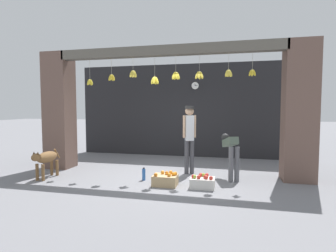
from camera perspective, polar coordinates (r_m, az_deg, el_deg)
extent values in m
plane|color=slate|center=(6.60, -0.82, -10.84)|extent=(60.00, 60.00, 0.00)
cube|color=#232326|center=(9.18, 3.38, 3.39)|extent=(7.52, 0.12, 3.20)
cube|color=brown|center=(7.98, -22.56, 3.03)|extent=(0.70, 0.60, 3.20)
cube|color=brown|center=(6.70, 26.69, 2.81)|extent=(0.70, 0.60, 3.20)
cube|color=#5B564C|center=(6.65, -0.59, 16.06)|extent=(5.62, 0.24, 0.24)
cylinder|color=#B2AD99|center=(7.38, -16.68, 11.70)|extent=(0.01, 0.01, 0.52)
ellipsoid|color=yellow|center=(7.32, -16.33, 9.13)|extent=(0.11, 0.06, 0.18)
ellipsoid|color=yellow|center=(7.38, -16.46, 9.08)|extent=(0.06, 0.11, 0.18)
ellipsoid|color=yellow|center=(7.37, -16.92, 9.08)|extent=(0.11, 0.06, 0.18)
ellipsoid|color=yellow|center=(7.31, -16.80, 9.13)|extent=(0.06, 0.11, 0.18)
cylinder|color=#B2AD99|center=(7.11, -12.20, 12.54)|extent=(0.01, 0.01, 0.41)
ellipsoid|color=yellow|center=(7.05, -11.83, 10.28)|extent=(0.12, 0.06, 0.18)
ellipsoid|color=yellow|center=(7.11, -12.01, 10.22)|extent=(0.06, 0.12, 0.18)
ellipsoid|color=yellow|center=(7.09, -12.51, 10.24)|extent=(0.12, 0.06, 0.18)
ellipsoid|color=yellow|center=(7.03, -12.33, 10.29)|extent=(0.06, 0.12, 0.18)
cylinder|color=#B2AD99|center=(6.89, -7.63, 13.22)|extent=(0.01, 0.01, 0.32)
ellipsoid|color=yellow|center=(6.83, -7.23, 11.20)|extent=(0.13, 0.07, 0.19)
ellipsoid|color=yellow|center=(6.88, -7.30, 11.15)|extent=(0.10, 0.12, 0.20)
ellipsoid|color=yellow|center=(6.90, -7.68, 11.13)|extent=(0.10, 0.12, 0.20)
ellipsoid|color=yellow|center=(6.87, -8.00, 11.15)|extent=(0.13, 0.07, 0.19)
ellipsoid|color=yellow|center=(6.82, -7.93, 11.21)|extent=(0.10, 0.12, 0.20)
ellipsoid|color=yellow|center=(6.80, -7.55, 11.23)|extent=(0.10, 0.12, 0.20)
cylinder|color=#B2AD99|center=(6.68, -2.90, 12.78)|extent=(0.01, 0.01, 0.50)
ellipsoid|color=yellow|center=(6.63, -2.46, 9.87)|extent=(0.14, 0.07, 0.21)
ellipsoid|color=yellow|center=(6.69, -2.77, 9.81)|extent=(0.07, 0.14, 0.21)
ellipsoid|color=yellow|center=(6.65, -3.33, 9.84)|extent=(0.14, 0.07, 0.21)
ellipsoid|color=yellow|center=(6.59, -3.02, 9.90)|extent=(0.07, 0.14, 0.21)
cylinder|color=#B2AD99|center=(6.53, 1.71, 13.42)|extent=(0.01, 0.01, 0.40)
ellipsoid|color=yellow|center=(6.48, 2.14, 10.90)|extent=(0.13, 0.07, 0.20)
ellipsoid|color=yellow|center=(6.53, 2.00, 10.85)|extent=(0.11, 0.12, 0.21)
ellipsoid|color=yellow|center=(6.54, 1.56, 10.84)|extent=(0.11, 0.12, 0.21)
ellipsoid|color=yellow|center=(6.50, 1.26, 10.88)|extent=(0.13, 0.07, 0.20)
ellipsoid|color=yellow|center=(6.45, 1.40, 10.93)|extent=(0.11, 0.12, 0.21)
ellipsoid|color=yellow|center=(6.44, 1.85, 10.94)|extent=(0.11, 0.12, 0.21)
cylinder|color=#B2AD99|center=(6.50, 6.84, 13.45)|extent=(0.01, 0.01, 0.40)
ellipsoid|color=gold|center=(6.45, 7.27, 10.91)|extent=(0.13, 0.07, 0.20)
ellipsoid|color=gold|center=(6.51, 6.87, 10.85)|extent=(0.07, 0.13, 0.20)
ellipsoid|color=gold|center=(6.46, 6.37, 10.91)|extent=(0.13, 0.07, 0.20)
ellipsoid|color=gold|center=(6.41, 6.77, 10.96)|extent=(0.07, 0.13, 0.20)
cylinder|color=#B2AD99|center=(6.39, 13.08, 13.58)|extent=(0.01, 0.01, 0.40)
ellipsoid|color=yellow|center=(6.35, 13.44, 11.11)|extent=(0.12, 0.06, 0.18)
ellipsoid|color=yellow|center=(6.38, 13.29, 11.07)|extent=(0.10, 0.11, 0.19)
ellipsoid|color=yellow|center=(6.39, 12.95, 11.07)|extent=(0.08, 0.12, 0.18)
ellipsoid|color=yellow|center=(6.37, 12.67, 11.10)|extent=(0.11, 0.09, 0.19)
ellipsoid|color=yellow|center=(6.33, 12.67, 11.14)|extent=(0.11, 0.09, 0.19)
ellipsoid|color=yellow|center=(6.30, 12.95, 11.17)|extent=(0.08, 0.12, 0.18)
ellipsoid|color=yellow|center=(6.31, 13.29, 11.15)|extent=(0.10, 0.11, 0.19)
cylinder|color=#B2AD99|center=(6.48, 17.93, 13.34)|extent=(0.01, 0.01, 0.40)
ellipsoid|color=yellow|center=(6.44, 18.25, 10.94)|extent=(0.11, 0.06, 0.16)
ellipsoid|color=yellow|center=(6.48, 17.85, 10.91)|extent=(0.06, 0.11, 0.16)
ellipsoid|color=yellow|center=(6.44, 17.51, 10.97)|extent=(0.11, 0.06, 0.16)
ellipsoid|color=yellow|center=(6.40, 17.91, 11.00)|extent=(0.06, 0.11, 0.16)
ellipsoid|color=brown|center=(6.96, -24.83, -6.15)|extent=(0.28, 0.66, 0.26)
cylinder|color=brown|center=(6.78, -25.56, -9.13)|extent=(0.07, 0.07, 0.39)
cylinder|color=brown|center=(6.88, -26.59, -8.98)|extent=(0.07, 0.07, 0.39)
cylinder|color=brown|center=(7.17, -22.99, -8.37)|extent=(0.07, 0.07, 0.39)
cylinder|color=brown|center=(7.26, -24.00, -8.24)|extent=(0.07, 0.07, 0.39)
ellipsoid|color=brown|center=(6.68, -26.80, -6.11)|extent=(0.17, 0.25, 0.18)
cone|color=brown|center=(6.63, -26.47, -5.34)|extent=(0.06, 0.06, 0.07)
cone|color=brown|center=(6.70, -27.17, -5.27)|extent=(0.06, 0.06, 0.07)
cylinder|color=brown|center=(7.24, -23.03, -5.52)|extent=(0.05, 0.21, 0.27)
cylinder|color=#424247|center=(6.79, 5.23, -6.74)|extent=(0.11, 0.11, 0.86)
cylinder|color=#424247|center=(6.76, 4.07, -6.79)|extent=(0.11, 0.11, 0.86)
cube|color=silver|center=(6.68, 4.69, -0.44)|extent=(0.25, 0.23, 0.64)
cylinder|color=tan|center=(6.71, 5.85, -0.09)|extent=(0.06, 0.06, 0.56)
cylinder|color=tan|center=(6.64, 3.52, -0.12)|extent=(0.06, 0.06, 0.56)
sphere|color=tan|center=(6.66, 4.71, 3.27)|extent=(0.22, 0.22, 0.22)
cylinder|color=#2D2D2D|center=(6.66, 4.71, 4.07)|extent=(0.23, 0.23, 0.08)
cube|color=#2D2D2D|center=(6.55, 4.96, 3.79)|extent=(0.22, 0.18, 0.01)
cylinder|color=#56565B|center=(6.18, 13.53, -8.13)|extent=(0.11, 0.11, 0.80)
cylinder|color=#56565B|center=(6.23, 14.76, -8.06)|extent=(0.11, 0.11, 0.80)
cube|color=#4C5B4C|center=(6.38, 13.38, -3.42)|extent=(0.40, 0.63, 0.31)
sphere|color=black|center=(6.73, 12.35, -2.41)|extent=(0.19, 0.19, 0.19)
cube|color=tan|center=(5.81, -0.62, -11.73)|extent=(0.52, 0.39, 0.23)
sphere|color=orange|center=(5.73, 1.20, -10.41)|extent=(0.08, 0.08, 0.08)
sphere|color=orange|center=(5.78, 1.61, -10.30)|extent=(0.08, 0.08, 0.08)
sphere|color=orange|center=(5.88, -1.19, -10.05)|extent=(0.08, 0.08, 0.08)
sphere|color=orange|center=(5.83, -0.28, -10.17)|extent=(0.08, 0.08, 0.08)
sphere|color=orange|center=(5.66, 0.23, -10.59)|extent=(0.08, 0.08, 0.08)
sphere|color=orange|center=(5.89, 0.62, -10.03)|extent=(0.08, 0.08, 0.08)
sphere|color=orange|center=(5.69, -2.70, -10.54)|extent=(0.08, 0.08, 0.08)
cube|color=silver|center=(5.70, 7.52, -12.16)|extent=(0.51, 0.38, 0.21)
sphere|color=red|center=(5.77, 7.15, -10.49)|extent=(0.08, 0.08, 0.08)
sphere|color=#99B238|center=(5.76, 7.74, -10.51)|extent=(0.08, 0.08, 0.08)
sphere|color=red|center=(5.57, 8.31, -11.02)|extent=(0.08, 0.08, 0.08)
sphere|color=red|center=(5.54, 9.34, -11.11)|extent=(0.08, 0.08, 0.08)
sphere|color=red|center=(5.77, 8.45, -10.50)|extent=(0.08, 0.08, 0.08)
sphere|color=red|center=(5.61, 5.52, -10.88)|extent=(0.08, 0.08, 0.08)
sphere|color=red|center=(5.57, 6.69, -11.00)|extent=(0.08, 0.08, 0.08)
sphere|color=#99B238|center=(5.60, 5.77, -10.91)|extent=(0.08, 0.08, 0.08)
sphere|color=red|center=(5.61, 8.12, -10.91)|extent=(0.08, 0.08, 0.08)
cylinder|color=#2D60AD|center=(6.24, -5.30, -10.47)|extent=(0.08, 0.08, 0.27)
cylinder|color=black|center=(6.20, -5.30, -9.14)|extent=(0.04, 0.04, 0.03)
cylinder|color=black|center=(9.08, 5.93, 8.72)|extent=(0.26, 0.01, 0.26)
cylinder|color=white|center=(9.07, 5.92, 8.73)|extent=(0.24, 0.02, 0.24)
cube|color=black|center=(9.06, 5.91, 8.90)|extent=(0.01, 0.01, 0.07)
cube|color=black|center=(9.05, 6.14, 8.74)|extent=(0.09, 0.01, 0.01)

